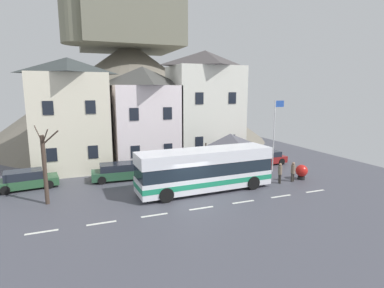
{
  "coord_description": "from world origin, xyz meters",
  "views": [
    {
      "loc": [
        -7.1,
        -17.78,
        7.29
      ],
      "look_at": [
        1.73,
        4.97,
        2.95
      ],
      "focal_mm": 28.72,
      "sensor_mm": 36.0,
      "label": 1
    }
  ],
  "objects_px": {
    "hilltop_castle": "(130,87)",
    "pedestrian_01": "(293,171)",
    "pedestrian_00": "(270,168)",
    "parked_car_00": "(26,180)",
    "pedestrian_02": "(280,172)",
    "flagpole": "(275,130)",
    "parked_car_01": "(265,158)",
    "bus_shelter": "(230,140)",
    "bare_tree_00": "(45,167)",
    "townhouse_02": "(205,106)",
    "harbour_buoy": "(302,171)",
    "townhouse_01": "(144,116)",
    "transit_bus": "(205,170)",
    "townhouse_00": "(71,114)",
    "public_bench": "(239,159)",
    "parked_car_02": "(119,172)"
  },
  "relations": [
    {
      "from": "hilltop_castle",
      "to": "parked_car_01",
      "type": "distance_m",
      "value": 24.56
    },
    {
      "from": "parked_car_01",
      "to": "parked_car_02",
      "type": "relative_size",
      "value": 0.9
    },
    {
      "from": "transit_bus",
      "to": "pedestrian_02",
      "type": "relative_size",
      "value": 6.19
    },
    {
      "from": "townhouse_00",
      "to": "pedestrian_00",
      "type": "bearing_deg",
      "value": -32.46
    },
    {
      "from": "townhouse_00",
      "to": "harbour_buoy",
      "type": "bearing_deg",
      "value": -31.66
    },
    {
      "from": "harbour_buoy",
      "to": "bus_shelter",
      "type": "bearing_deg",
      "value": 133.55
    },
    {
      "from": "parked_car_00",
      "to": "pedestrian_01",
      "type": "distance_m",
      "value": 20.55
    },
    {
      "from": "public_bench",
      "to": "flagpole",
      "type": "distance_m",
      "value": 5.21
    },
    {
      "from": "parked_car_00",
      "to": "parked_car_02",
      "type": "xyz_separation_m",
      "value": [
        6.82,
        -0.22,
        0.0
      ]
    },
    {
      "from": "parked_car_02",
      "to": "townhouse_02",
      "type": "bearing_deg",
      "value": 28.57
    },
    {
      "from": "parked_car_00",
      "to": "pedestrian_01",
      "type": "height_order",
      "value": "pedestrian_01"
    },
    {
      "from": "hilltop_castle",
      "to": "pedestrian_01",
      "type": "bearing_deg",
      "value": -73.8
    },
    {
      "from": "parked_car_01",
      "to": "pedestrian_00",
      "type": "xyz_separation_m",
      "value": [
        -2.62,
        -4.37,
        0.23
      ]
    },
    {
      "from": "transit_bus",
      "to": "flagpole",
      "type": "bearing_deg",
      "value": 16.46
    },
    {
      "from": "bus_shelter",
      "to": "parked_car_01",
      "type": "relative_size",
      "value": 0.87
    },
    {
      "from": "parked_car_01",
      "to": "public_bench",
      "type": "distance_m",
      "value": 2.6
    },
    {
      "from": "hilltop_castle",
      "to": "pedestrian_01",
      "type": "xyz_separation_m",
      "value": [
        7.94,
        -27.34,
        -6.85
      ]
    },
    {
      "from": "bus_shelter",
      "to": "flagpole",
      "type": "height_order",
      "value": "flagpole"
    },
    {
      "from": "transit_bus",
      "to": "pedestrian_00",
      "type": "xyz_separation_m",
      "value": [
        6.19,
        0.86,
        -0.67
      ]
    },
    {
      "from": "pedestrian_02",
      "to": "flagpole",
      "type": "distance_m",
      "value": 4.58
    },
    {
      "from": "townhouse_02",
      "to": "parked_car_01",
      "type": "distance_m",
      "value": 8.12
    },
    {
      "from": "parked_car_00",
      "to": "pedestrian_02",
      "type": "relative_size",
      "value": 2.74
    },
    {
      "from": "parked_car_00",
      "to": "flagpole",
      "type": "distance_m",
      "value": 20.53
    },
    {
      "from": "bus_shelter",
      "to": "bare_tree_00",
      "type": "xyz_separation_m",
      "value": [
        -14.82,
        -2.97,
        -0.44
      ]
    },
    {
      "from": "pedestrian_00",
      "to": "pedestrian_01",
      "type": "distance_m",
      "value": 1.86
    },
    {
      "from": "transit_bus",
      "to": "flagpole",
      "type": "height_order",
      "value": "flagpole"
    },
    {
      "from": "townhouse_00",
      "to": "parked_car_00",
      "type": "distance_m",
      "value": 7.59
    },
    {
      "from": "townhouse_02",
      "to": "parked_car_00",
      "type": "xyz_separation_m",
      "value": [
        -16.45,
        -4.45,
        -4.92
      ]
    },
    {
      "from": "townhouse_02",
      "to": "harbour_buoy",
      "type": "xyz_separation_m",
      "value": [
        4.34,
        -9.99,
        -4.9
      ]
    },
    {
      "from": "townhouse_00",
      "to": "flagpole",
      "type": "distance_m",
      "value": 18.53
    },
    {
      "from": "parked_car_00",
      "to": "bare_tree_00",
      "type": "distance_m",
      "value": 4.72
    },
    {
      "from": "hilltop_castle",
      "to": "bare_tree_00",
      "type": "relative_size",
      "value": 7.84
    },
    {
      "from": "townhouse_01",
      "to": "parked_car_00",
      "type": "distance_m",
      "value": 11.94
    },
    {
      "from": "townhouse_00",
      "to": "bus_shelter",
      "type": "relative_size",
      "value": 2.81
    },
    {
      "from": "parked_car_00",
      "to": "parked_car_02",
      "type": "height_order",
      "value": "parked_car_00"
    },
    {
      "from": "pedestrian_00",
      "to": "flagpole",
      "type": "height_order",
      "value": "flagpole"
    },
    {
      "from": "townhouse_02",
      "to": "pedestrian_02",
      "type": "distance_m",
      "value": 11.43
    },
    {
      "from": "pedestrian_01",
      "to": "harbour_buoy",
      "type": "distance_m",
      "value": 1.1
    },
    {
      "from": "townhouse_01",
      "to": "pedestrian_01",
      "type": "relative_size",
      "value": 5.93
    },
    {
      "from": "hilltop_castle",
      "to": "pedestrian_00",
      "type": "distance_m",
      "value": 27.68
    },
    {
      "from": "pedestrian_02",
      "to": "transit_bus",
      "type": "bearing_deg",
      "value": 174.94
    },
    {
      "from": "townhouse_01",
      "to": "transit_bus",
      "type": "bearing_deg",
      "value": -77.92
    },
    {
      "from": "pedestrian_01",
      "to": "townhouse_00",
      "type": "bearing_deg",
      "value": 146.17
    },
    {
      "from": "harbour_buoy",
      "to": "pedestrian_02",
      "type": "bearing_deg",
      "value": -173.68
    },
    {
      "from": "parked_car_02",
      "to": "bare_tree_00",
      "type": "bearing_deg",
      "value": -140.57
    },
    {
      "from": "townhouse_02",
      "to": "flagpole",
      "type": "height_order",
      "value": "townhouse_02"
    },
    {
      "from": "parked_car_00",
      "to": "public_bench",
      "type": "distance_m",
      "value": 18.84
    },
    {
      "from": "hilltop_castle",
      "to": "parked_car_00",
      "type": "height_order",
      "value": "hilltop_castle"
    },
    {
      "from": "parked_car_01",
      "to": "public_bench",
      "type": "bearing_deg",
      "value": -30.41
    },
    {
      "from": "townhouse_02",
      "to": "harbour_buoy",
      "type": "height_order",
      "value": "townhouse_02"
    }
  ]
}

